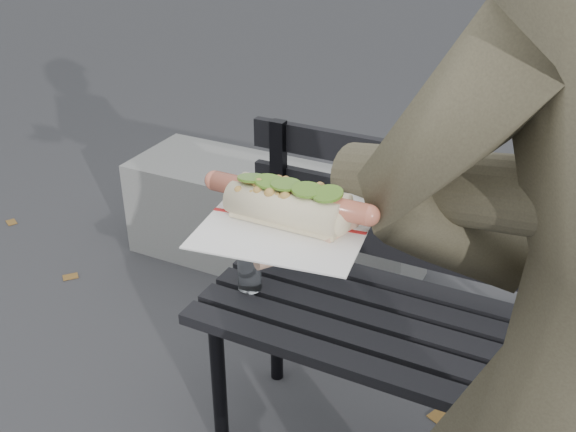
# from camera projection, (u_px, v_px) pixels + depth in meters

# --- Properties ---
(park_bench) EXTENTS (1.50, 0.44, 0.88)m
(park_bench) POSITION_uv_depth(u_px,v_px,m) (496.00, 318.00, 1.63)
(park_bench) COLOR black
(park_bench) RESTS_ON ground
(concrete_block) EXTENTS (1.20, 0.40, 0.40)m
(concrete_block) POSITION_uv_depth(u_px,v_px,m) (274.00, 220.00, 2.73)
(concrete_block) COLOR slate
(concrete_block) RESTS_ON ground
(held_hotdog) EXTENTS (0.62, 0.31, 0.20)m
(held_hotdog) POSITION_uv_depth(u_px,v_px,m) (466.00, 203.00, 0.75)
(held_hotdog) COLOR #413A2B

